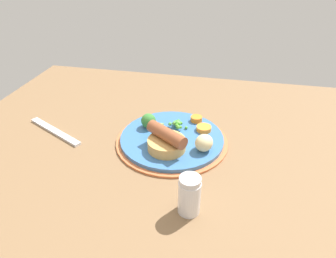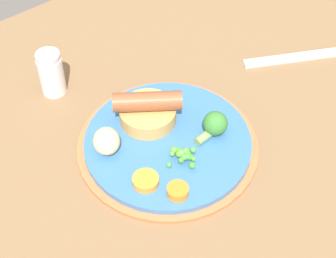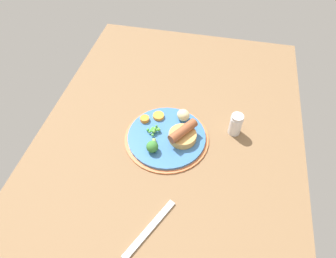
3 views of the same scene
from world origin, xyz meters
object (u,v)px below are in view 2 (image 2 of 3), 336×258
(broccoli_floret_near, at_px, (214,125))
(carrot_slice_1, at_px, (146,181))
(dinner_plate, at_px, (168,144))
(sausage_pudding, at_px, (148,110))
(salt_shaker, at_px, (51,73))
(potato_chunk_0, at_px, (107,141))
(fork, at_px, (297,57))
(pea_pile, at_px, (183,154))
(carrot_slice_0, at_px, (178,191))

(broccoli_floret_near, distance_m, carrot_slice_1, 0.13)
(dinner_plate, xyz_separation_m, sausage_pudding, (-0.00, -0.05, 0.03))
(broccoli_floret_near, bearing_deg, dinner_plate, 149.13)
(dinner_plate, bearing_deg, salt_shaker, -70.92)
(potato_chunk_0, bearing_deg, fork, 177.23)
(pea_pile, bearing_deg, broccoli_floret_near, -169.48)
(pea_pile, xyz_separation_m, carrot_slice_1, (0.06, 0.00, -0.01))
(dinner_plate, xyz_separation_m, fork, (-0.28, -0.02, -0.00))
(broccoli_floret_near, bearing_deg, carrot_slice_1, 179.91)
(fork, bearing_deg, pea_pile, 38.38)
(broccoli_floret_near, bearing_deg, fork, 6.30)
(dinner_plate, xyz_separation_m, carrot_slice_0, (0.05, 0.08, 0.01))
(carrot_slice_0, bearing_deg, sausage_pudding, -110.28)
(salt_shaker, bearing_deg, dinner_plate, 109.08)
(carrot_slice_1, height_order, salt_shaker, salt_shaker)
(potato_chunk_0, distance_m, carrot_slice_0, 0.12)
(sausage_pudding, bearing_deg, broccoli_floret_near, -18.27)
(carrot_slice_1, relative_size, salt_shaker, 0.48)
(potato_chunk_0, height_order, salt_shaker, salt_shaker)
(sausage_pudding, xyz_separation_m, fork, (-0.28, 0.03, -0.03))
(potato_chunk_0, relative_size, salt_shaker, 0.55)
(broccoli_floret_near, xyz_separation_m, potato_chunk_0, (0.14, -0.06, 0.00))
(carrot_slice_0, bearing_deg, carrot_slice_1, -60.10)
(dinner_plate, xyz_separation_m, broccoli_floret_near, (-0.06, 0.03, 0.02))
(dinner_plate, xyz_separation_m, pea_pile, (0.00, 0.04, 0.02))
(sausage_pudding, xyz_separation_m, carrot_slice_0, (0.05, 0.13, -0.01))
(sausage_pudding, distance_m, broccoli_floret_near, 0.10)
(broccoli_floret_near, relative_size, salt_shaker, 0.74)
(dinner_plate, height_order, broccoli_floret_near, broccoli_floret_near)
(sausage_pudding, xyz_separation_m, carrot_slice_1, (0.07, 0.09, -0.01))
(fork, bearing_deg, dinner_plate, 30.59)
(salt_shaker, bearing_deg, potato_chunk_0, 87.36)
(sausage_pudding, distance_m, carrot_slice_0, 0.14)
(broccoli_floret_near, relative_size, potato_chunk_0, 1.33)
(fork, bearing_deg, carrot_slice_0, 43.46)
(pea_pile, height_order, carrot_slice_0, pea_pile)
(potato_chunk_0, bearing_deg, carrot_slice_1, 95.70)
(sausage_pudding, xyz_separation_m, broccoli_floret_near, (-0.06, 0.08, -0.00))
(pea_pile, xyz_separation_m, fork, (-0.29, -0.06, -0.02))
(pea_pile, xyz_separation_m, salt_shaker, (0.06, -0.24, 0.01))
(carrot_slice_1, relative_size, fork, 0.19)
(pea_pile, distance_m, carrot_slice_0, 0.06)
(potato_chunk_0, relative_size, fork, 0.22)
(broccoli_floret_near, relative_size, fork, 0.30)
(broccoli_floret_near, distance_m, carrot_slice_0, 0.12)
(dinner_plate, bearing_deg, fork, -176.07)
(broccoli_floret_near, height_order, carrot_slice_1, broccoli_floret_near)
(carrot_slice_1, bearing_deg, salt_shaker, -89.91)
(sausage_pudding, distance_m, potato_chunk_0, 0.08)
(dinner_plate, height_order, salt_shaker, salt_shaker)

